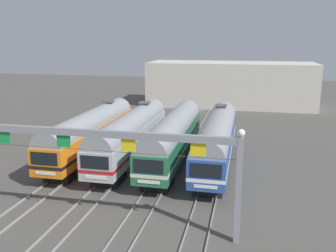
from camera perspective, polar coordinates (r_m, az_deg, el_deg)
ground_plane at (r=36.93m, az=-2.50°, el=-5.38°), size 160.00×160.00×0.00m
track_bed at (r=52.91m, az=2.17°, el=0.50°), size 14.23×70.00×0.15m
commuter_train_orange at (r=38.23m, az=-11.81°, el=-0.80°), size 2.88×18.06×5.05m
commuter_train_stainless at (r=36.74m, az=-5.75°, el=-1.16°), size 2.88×18.06×5.05m
commuter_train_green at (r=35.68m, az=0.75°, el=-1.54°), size 2.88×18.06×4.77m
commuter_train_blue at (r=35.12m, az=7.55°, el=-1.90°), size 2.88×18.06×5.05m
catenary_gantry at (r=23.19m, az=-11.14°, el=-3.79°), size 17.97×0.44×6.97m
maintenance_building at (r=67.52m, az=9.64°, el=6.41°), size 29.06×10.00×7.75m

